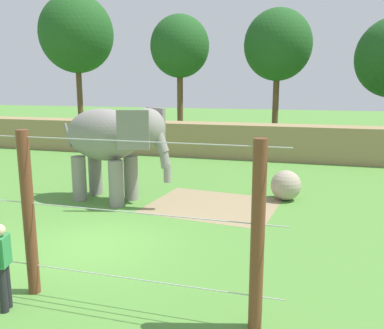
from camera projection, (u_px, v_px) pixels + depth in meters
ground_plane at (96, 244)px, 10.67m from camera, size 120.00×120.00×0.00m
dirt_patch at (212, 205)px, 14.03m from camera, size 4.62×3.95×0.01m
embankment_wall at (214, 140)px, 23.54m from camera, size 36.00×1.80×1.92m
elephant at (111, 140)px, 14.15m from camera, size 4.50×2.25×3.37m
enrichment_ball at (286, 185)px, 14.61m from camera, size 1.09×1.09×1.09m
cable_fence at (26, 214)px, 7.88m from camera, size 10.05×0.23×3.30m
zookeeper at (2, 263)px, 7.37m from camera, size 0.33×0.57×1.67m
tree_far_left at (180, 47)px, 29.40m from camera, size 4.29×4.29×9.10m
tree_left_of_centre at (76, 34)px, 31.35m from camera, size 5.70×5.70×10.97m
tree_far_right at (278, 45)px, 28.57m from camera, size 4.78×4.78×9.39m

